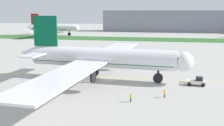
{
  "coord_description": "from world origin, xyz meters",
  "views": [
    {
      "loc": [
        14.98,
        -70.87,
        18.17
      ],
      "look_at": [
        0.8,
        4.99,
        3.62
      ],
      "focal_mm": 45.08,
      "sensor_mm": 36.0,
      "label": 1
    }
  ],
  "objects_px": {
    "airliner_foreground": "(100,58)",
    "traffic_cone_near_nose": "(20,96)",
    "ground_crew_wingwalker_port": "(165,93)",
    "ground_crew_marshaller_front": "(131,97)",
    "parked_airliner_far_centre": "(52,28)",
    "pushback_tug": "(197,81)",
    "service_truck_baggage_loader": "(155,57)"
  },
  "relations": [
    {
      "from": "ground_crew_wingwalker_port",
      "to": "ground_crew_marshaller_front",
      "type": "xyz_separation_m",
      "value": [
        -6.69,
        -4.21,
        0.04
      ]
    },
    {
      "from": "airliner_foreground",
      "to": "ground_crew_wingwalker_port",
      "type": "height_order",
      "value": "airliner_foreground"
    },
    {
      "from": "traffic_cone_near_nose",
      "to": "ground_crew_wingwalker_port",
      "type": "bearing_deg",
      "value": 10.2
    },
    {
      "from": "airliner_foreground",
      "to": "traffic_cone_near_nose",
      "type": "relative_size",
      "value": 130.54
    },
    {
      "from": "traffic_cone_near_nose",
      "to": "parked_airliner_far_centre",
      "type": "xyz_separation_m",
      "value": [
        -51.89,
        143.44,
        5.01
      ]
    },
    {
      "from": "service_truck_baggage_loader",
      "to": "ground_crew_marshaller_front",
      "type": "bearing_deg",
      "value": -93.78
    },
    {
      "from": "ground_crew_marshaller_front",
      "to": "ground_crew_wingwalker_port",
      "type": "bearing_deg",
      "value": 32.21
    },
    {
      "from": "airliner_foreground",
      "to": "parked_airliner_far_centre",
      "type": "xyz_separation_m",
      "value": [
        -64.92,
        124.48,
        -0.37
      ]
    },
    {
      "from": "parked_airliner_far_centre",
      "to": "traffic_cone_near_nose",
      "type": "bearing_deg",
      "value": -70.11
    },
    {
      "from": "pushback_tug",
      "to": "ground_crew_wingwalker_port",
      "type": "xyz_separation_m",
      "value": [
        -7.68,
        -11.4,
        -0.01
      ]
    },
    {
      "from": "airliner_foreground",
      "to": "traffic_cone_near_nose",
      "type": "distance_m",
      "value": 23.62
    },
    {
      "from": "parked_airliner_far_centre",
      "to": "ground_crew_marshaller_front",
      "type": "bearing_deg",
      "value": -62.09
    },
    {
      "from": "ground_crew_marshaller_front",
      "to": "service_truck_baggage_loader",
      "type": "distance_m",
      "value": 47.16
    },
    {
      "from": "ground_crew_wingwalker_port",
      "to": "parked_airliner_far_centre",
      "type": "bearing_deg",
      "value": 120.72
    },
    {
      "from": "ground_crew_wingwalker_port",
      "to": "traffic_cone_near_nose",
      "type": "relative_size",
      "value": 2.78
    },
    {
      "from": "ground_crew_marshaller_front",
      "to": "pushback_tug",
      "type": "bearing_deg",
      "value": 47.37
    },
    {
      "from": "ground_crew_marshaller_front",
      "to": "traffic_cone_near_nose",
      "type": "height_order",
      "value": "ground_crew_marshaller_front"
    },
    {
      "from": "airliner_foreground",
      "to": "parked_airliner_far_centre",
      "type": "distance_m",
      "value": 140.39
    },
    {
      "from": "traffic_cone_near_nose",
      "to": "pushback_tug",
      "type": "bearing_deg",
      "value": 23.98
    },
    {
      "from": "traffic_cone_near_nose",
      "to": "service_truck_baggage_loader",
      "type": "bearing_deg",
      "value": 61.18
    },
    {
      "from": "ground_crew_wingwalker_port",
      "to": "ground_crew_marshaller_front",
      "type": "bearing_deg",
      "value": -147.79
    },
    {
      "from": "ground_crew_wingwalker_port",
      "to": "traffic_cone_near_nose",
      "type": "bearing_deg",
      "value": -169.8
    },
    {
      "from": "ground_crew_wingwalker_port",
      "to": "ground_crew_marshaller_front",
      "type": "distance_m",
      "value": 7.9
    },
    {
      "from": "ground_crew_wingwalker_port",
      "to": "traffic_cone_near_nose",
      "type": "distance_m",
      "value": 30.63
    },
    {
      "from": "pushback_tug",
      "to": "parked_airliner_far_centre",
      "type": "bearing_deg",
      "value": 125.32
    },
    {
      "from": "airliner_foreground",
      "to": "ground_crew_wingwalker_port",
      "type": "relative_size",
      "value": 46.9
    },
    {
      "from": "service_truck_baggage_loader",
      "to": "pushback_tug",
      "type": "bearing_deg",
      "value": -70.29
    },
    {
      "from": "airliner_foreground",
      "to": "service_truck_baggage_loader",
      "type": "height_order",
      "value": "airliner_foreground"
    },
    {
      "from": "ground_crew_wingwalker_port",
      "to": "ground_crew_marshaller_front",
      "type": "height_order",
      "value": "ground_crew_marshaller_front"
    },
    {
      "from": "airliner_foreground",
      "to": "ground_crew_marshaller_front",
      "type": "bearing_deg",
      "value": -59.57
    },
    {
      "from": "ground_crew_wingwalker_port",
      "to": "parked_airliner_far_centre",
      "type": "relative_size",
      "value": 0.02
    },
    {
      "from": "airliner_foreground",
      "to": "ground_crew_marshaller_front",
      "type": "xyz_separation_m",
      "value": [
        10.43,
        -17.75,
        -4.64
      ]
    }
  ]
}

